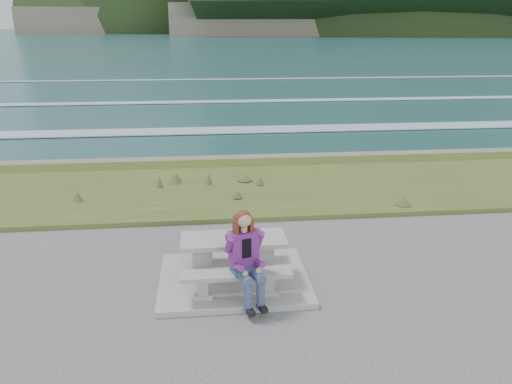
{
  "coord_description": "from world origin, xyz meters",
  "views": [
    {
      "loc": [
        -0.44,
        -7.87,
        4.32
      ],
      "look_at": [
        0.52,
        1.2,
        1.26
      ],
      "focal_mm": 35.0,
      "sensor_mm": 36.0,
      "label": 1
    }
  ],
  "objects_px": {
    "bench_landward": "(236,278)",
    "seated_woman": "(248,270)",
    "picnic_table": "(233,246)",
    "bench_seaward": "(231,242)"
  },
  "relations": [
    {
      "from": "bench_landward",
      "to": "seated_woman",
      "type": "relative_size",
      "value": 1.2
    },
    {
      "from": "picnic_table",
      "to": "bench_seaward",
      "type": "height_order",
      "value": "picnic_table"
    },
    {
      "from": "seated_woman",
      "to": "bench_landward",
      "type": "bearing_deg",
      "value": 124.07
    },
    {
      "from": "bench_seaward",
      "to": "seated_woman",
      "type": "distance_m",
      "value": 1.56
    },
    {
      "from": "picnic_table",
      "to": "seated_woman",
      "type": "xyz_separation_m",
      "value": [
        0.17,
        -0.84,
        -0.03
      ]
    },
    {
      "from": "picnic_table",
      "to": "bench_landward",
      "type": "bearing_deg",
      "value": -90.0
    },
    {
      "from": "bench_landward",
      "to": "seated_woman",
      "type": "bearing_deg",
      "value": -38.71
    },
    {
      "from": "picnic_table",
      "to": "bench_landward",
      "type": "distance_m",
      "value": 0.74
    },
    {
      "from": "picnic_table",
      "to": "seated_woman",
      "type": "height_order",
      "value": "seated_woman"
    },
    {
      "from": "picnic_table",
      "to": "bench_landward",
      "type": "xyz_separation_m",
      "value": [
        0.0,
        -0.7,
        -0.23
      ]
    }
  ]
}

